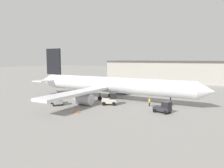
{
  "coord_description": "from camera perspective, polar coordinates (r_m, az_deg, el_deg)",
  "views": [
    {
      "loc": [
        22.97,
        -42.94,
        9.16
      ],
      "look_at": [
        0.0,
        0.0,
        3.54
      ],
      "focal_mm": 35.0,
      "sensor_mm": 36.0,
      "label": 1
    }
  ],
  "objects": [
    {
      "name": "pushback_tug",
      "position": [
        38.33,
        13.32,
        -6.02
      ],
      "size": [
        3.17,
        2.41,
        2.01
      ],
      "rotation": [
        0.0,
        0.0,
        -0.26
      ],
      "color": "#2D2D33",
      "rests_on": "ground_plane"
    },
    {
      "name": "safety_cone_near",
      "position": [
        37.99,
        -9.99,
        -7.04
      ],
      "size": [
        0.36,
        0.36,
        0.55
      ],
      "color": "#EF590F",
      "rests_on": "ground_plane"
    },
    {
      "name": "ground_plane",
      "position": [
        49.55,
        -0.0,
        -4.07
      ],
      "size": [
        400.0,
        400.0,
        0.0
      ],
      "primitive_type": "plane",
      "color": "gray"
    },
    {
      "name": "ground_crew_worker",
      "position": [
        43.03,
        9.76,
        -4.63
      ],
      "size": [
        0.36,
        0.36,
        1.62
      ],
      "rotation": [
        0.0,
        0.0,
        1.65
      ],
      "color": "#1E2338",
      "rests_on": "ground_plane"
    },
    {
      "name": "airplane",
      "position": [
        49.6,
        -1.11,
        -0.24
      ],
      "size": [
        43.37,
        38.77,
        11.82
      ],
      "rotation": [
        0.0,
        0.0,
        -0.03
      ],
      "color": "white",
      "rests_on": "ground_plane"
    },
    {
      "name": "baggage_tug",
      "position": [
        43.6,
        -0.42,
        -4.06
      ],
      "size": [
        3.23,
        2.73,
        2.46
      ],
      "rotation": [
        0.0,
        0.0,
        0.43
      ],
      "color": "beige",
      "rests_on": "ground_plane"
    },
    {
      "name": "belt_loader_truck",
      "position": [
        45.0,
        -14.18,
        -4.04
      ],
      "size": [
        3.74,
        3.46,
        2.11
      ],
      "rotation": [
        0.0,
        0.0,
        -0.65
      ],
      "color": "#B2B2B7",
      "rests_on": "ground_plane"
    },
    {
      "name": "safety_cone_far",
      "position": [
        37.62,
        -8.76,
        -7.15
      ],
      "size": [
        0.36,
        0.36,
        0.55
      ],
      "color": "#EF590F",
      "rests_on": "ground_plane"
    },
    {
      "name": "terminal_building",
      "position": [
        89.5,
        20.86,
        2.98
      ],
      "size": [
        70.23,
        13.03,
        8.39
      ],
      "color": "#ADA89E",
      "rests_on": "ground_plane"
    }
  ]
}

